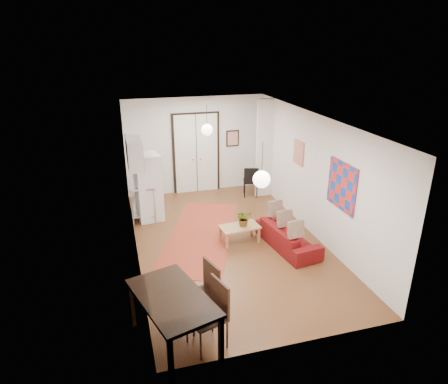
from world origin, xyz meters
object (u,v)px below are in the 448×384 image
object	(u,v)px
sofa	(288,236)
dining_table	(173,302)
coffee_table	(240,228)
dining_chair_near	(198,288)
kitchen_counter	(143,193)
fridge	(148,188)
black_side_chair	(250,178)
dining_chair_far	(205,307)

from	to	relation	value
sofa	dining_table	distance (m)	3.85
coffee_table	dining_chair_near	size ratio (longest dim) A/B	0.87
kitchen_counter	dining_table	xyz separation A→B (m)	(0.00, -5.07, 0.15)
fridge	black_side_chair	xyz separation A→B (m)	(3.10, 0.94, -0.34)
coffee_table	kitchen_counter	size ratio (longest dim) A/B	0.73
dining_chair_far	black_side_chair	size ratio (longest dim) A/B	1.17
kitchen_counter	fridge	size ratio (longest dim) A/B	0.74
coffee_table	kitchen_counter	xyz separation A→B (m)	(-2.01, 2.16, 0.29)
fridge	dining_chair_near	distance (m)	4.32
sofa	coffee_table	world-z (taller)	sofa
kitchen_counter	fridge	bearing A→B (deg)	-63.52
fridge	kitchen_counter	bearing A→B (deg)	103.30
kitchen_counter	coffee_table	bearing A→B (deg)	-41.97
sofa	dining_table	size ratio (longest dim) A/B	1.01
fridge	dining_chair_far	world-z (taller)	fridge
sofa	dining_chair_far	bearing A→B (deg)	126.19
dining_table	dining_chair_near	bearing A→B (deg)	43.81
dining_chair_near	black_side_chair	xyz separation A→B (m)	(2.74, 5.23, -0.09)
coffee_table	dining_table	distance (m)	3.56
dining_table	dining_chair_near	world-z (taller)	dining_chair_near
sofa	fridge	world-z (taller)	fridge
coffee_table	fridge	xyz separation A→B (m)	(-1.89, 1.85, 0.54)
dining_chair_near	dining_chair_far	distance (m)	0.53
coffee_table	dining_chair_far	distance (m)	3.35
dining_chair_near	black_side_chair	size ratio (longest dim) A/B	1.17
dining_table	dining_chair_near	xyz separation A→B (m)	(0.48, 0.46, -0.15)
fridge	dining_table	size ratio (longest dim) A/B	0.99
kitchen_counter	dining_chair_near	size ratio (longest dim) A/B	1.20
sofa	black_side_chair	distance (m)	3.34
fridge	black_side_chair	distance (m)	3.26
coffee_table	dining_chair_near	xyz separation A→B (m)	(-1.52, -2.44, 0.29)
coffee_table	dining_chair_far	size ratio (longest dim) A/B	0.87
fridge	dining_chair_near	xyz separation A→B (m)	(0.36, -4.30, -0.25)
coffee_table	kitchen_counter	distance (m)	2.97
dining_table	black_side_chair	world-z (taller)	black_side_chair
kitchen_counter	dining_table	size ratio (longest dim) A/B	0.73
dining_table	kitchen_counter	bearing A→B (deg)	90.00
sofa	kitchen_counter	size ratio (longest dim) A/B	1.38
coffee_table	fridge	bearing A→B (deg)	135.50
dining_table	black_side_chair	bearing A→B (deg)	60.51
dining_table	black_side_chair	size ratio (longest dim) A/B	1.93
fridge	dining_table	distance (m)	4.76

